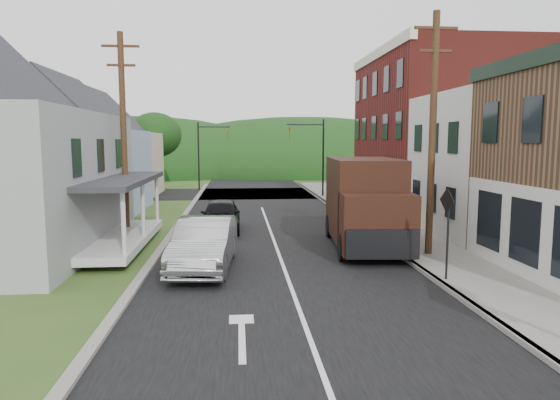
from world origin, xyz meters
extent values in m
plane|color=#2D4719|center=(0.00, 0.00, 0.00)|extent=(120.00, 120.00, 0.00)
cube|color=black|center=(0.00, 10.00, 0.00)|extent=(9.00, 90.00, 0.02)
cube|color=black|center=(0.00, 27.00, 0.00)|extent=(60.00, 9.00, 0.02)
cube|color=slate|center=(5.90, 8.00, 0.07)|extent=(2.80, 55.00, 0.15)
cube|color=slate|center=(4.55, 8.00, 0.07)|extent=(0.20, 55.00, 0.15)
cube|color=slate|center=(-4.65, 8.00, 0.06)|extent=(0.30, 55.00, 0.12)
cube|color=silver|center=(11.30, 7.50, 3.25)|extent=(8.00, 7.00, 6.50)
cube|color=maroon|center=(11.30, 17.00, 5.00)|extent=(8.00, 12.00, 10.00)
cube|color=#99ADD1|center=(-11.00, 17.00, 2.50)|extent=(7.00, 8.00, 5.00)
cube|color=beige|center=(-11.50, 26.00, 2.50)|extent=(7.00, 8.00, 5.00)
cylinder|color=#472D19|center=(5.60, 3.50, 4.50)|extent=(0.26, 0.26, 9.00)
cube|color=#472D19|center=(5.60, 3.50, 8.40)|extent=(1.60, 0.10, 0.10)
cube|color=#472D19|center=(5.60, 3.50, 7.60)|extent=(1.20, 0.10, 0.10)
cylinder|color=#472D19|center=(-6.50, 8.00, 4.50)|extent=(0.26, 0.26, 9.00)
cube|color=#472D19|center=(-6.50, 8.00, 8.40)|extent=(1.60, 0.10, 0.10)
cube|color=#472D19|center=(-6.50, 8.00, 7.60)|extent=(1.20, 0.10, 0.10)
cylinder|color=black|center=(5.00, 23.50, 3.00)|extent=(0.14, 0.14, 6.00)
cylinder|color=black|center=(3.60, 23.50, 5.60)|extent=(2.80, 0.10, 0.10)
imported|color=olive|center=(2.40, 23.50, 4.90)|extent=(0.16, 0.20, 1.00)
cylinder|color=black|center=(-5.00, 30.50, 3.00)|extent=(0.14, 0.14, 6.00)
cylinder|color=black|center=(-3.60, 30.50, 5.60)|extent=(2.80, 0.10, 0.10)
imported|color=olive|center=(-2.40, 30.50, 4.90)|extent=(0.16, 0.20, 1.00)
cylinder|color=#382616|center=(-9.00, 32.00, 1.96)|extent=(0.36, 0.36, 3.92)
ellipsoid|color=black|center=(-9.00, 32.00, 4.90)|extent=(4.80, 4.80, 4.08)
ellipsoid|color=black|center=(0.00, 55.00, 0.00)|extent=(90.00, 30.00, 16.00)
imported|color=silver|center=(-2.71, 2.39, 0.86)|extent=(2.23, 5.36, 1.72)
imported|color=black|center=(-2.39, 9.62, 0.78)|extent=(1.86, 4.58, 1.56)
cube|color=black|center=(3.66, 5.85, 1.99)|extent=(3.01, 5.21, 3.30)
cube|color=black|center=(3.43, 2.90, 1.42)|extent=(2.76, 2.03, 2.16)
cube|color=black|center=(3.45, 3.13, 2.34)|extent=(2.49, 1.55, 0.06)
cube|color=black|center=(3.35, 1.94, 0.85)|extent=(2.51, 0.37, 1.03)
cylinder|color=black|center=(2.24, 3.11, 0.51)|extent=(0.40, 1.05, 1.03)
cylinder|color=black|center=(4.63, 2.92, 0.51)|extent=(0.40, 1.05, 1.03)
cylinder|color=black|center=(2.61, 7.65, 0.51)|extent=(0.40, 1.05, 1.03)
cylinder|color=black|center=(4.99, 7.46, 0.51)|extent=(0.40, 1.05, 1.03)
cylinder|color=black|center=(4.80, 0.01, 1.48)|extent=(0.08, 0.08, 2.66)
cube|color=black|center=(4.73, 0.01, 2.58)|extent=(0.12, 0.78, 0.78)
cube|color=yellow|center=(4.74, 0.01, 2.58)|extent=(0.12, 0.70, 0.70)
camera|label=1|loc=(-1.56, -14.43, 4.37)|focal=32.00mm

